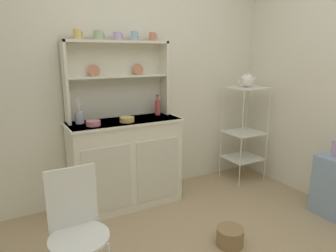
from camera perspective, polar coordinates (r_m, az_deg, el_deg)
The scene contains 17 objects.
wall_back at distance 3.22m, azimuth -6.48°, elevation 8.76°, with size 3.84×0.05×2.50m, color silver.
hutch_cabinet at distance 3.08m, azimuth -8.01°, elevation -6.76°, with size 1.10×0.45×0.88m.
hutch_shelf_unit at distance 3.05m, azimuth -9.68°, elevation 9.69°, with size 1.03×0.18×0.75m.
bakers_rack at distance 3.71m, azimuth 14.28°, elevation 0.12°, with size 0.42×0.38×1.14m.
wire_chair at distance 1.99m, azimuth -16.98°, elevation -17.20°, with size 0.36×0.36×0.85m.
floor_basket at distance 2.65m, azimuth 11.64°, elevation -19.80°, with size 0.22×0.22×0.15m, color #93754C.
cup_gold_0 at distance 2.91m, azimuth -16.78°, elevation 16.27°, with size 0.08×0.07×0.09m.
cup_sage_1 at distance 2.95m, azimuth -13.04°, elevation 16.41°, with size 0.10×0.08×0.08m.
cup_lilac_2 at distance 3.01m, azimuth -9.54°, elevation 16.43°, with size 0.09×0.08×0.08m.
cup_sky_3 at distance 3.07m, azimuth -6.41°, elevation 16.61°, with size 0.08×0.06×0.09m.
cup_terracotta_4 at distance 3.15m, azimuth -2.95°, elevation 16.54°, with size 0.08×0.07×0.08m.
bowl_mixing_large at distance 2.79m, azimuth -13.96°, elevation 0.52°, with size 0.13×0.13×0.05m, color #D17A84.
bowl_floral_medium at distance 2.88m, azimuth -7.79°, elevation 1.23°, with size 0.14×0.14×0.05m, color #DBB760.
jam_bottle at distance 3.18m, azimuth -1.98°, elevation 3.66°, with size 0.06×0.06×0.21m.
utensil_jar at distance 2.91m, azimuth -16.41°, elevation 1.63°, with size 0.08×0.08×0.25m.
porcelain_teapot at distance 3.62m, azimuth 14.76°, elevation 8.35°, with size 0.24×0.15×0.18m.
flower_vase at distance 3.21m, azimuth 29.23°, elevation -3.29°, with size 0.07×0.07×0.30m.
Camera 1 is at (-1.21, -1.34, 1.52)m, focal length 32.18 mm.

